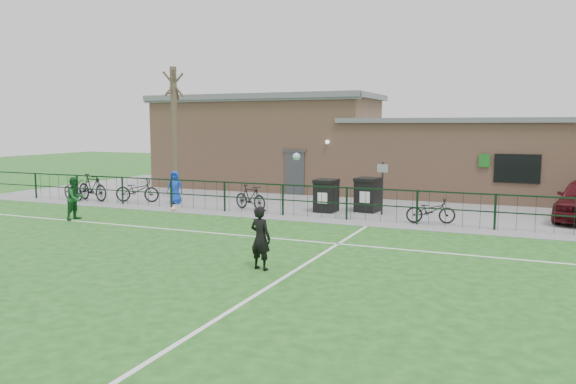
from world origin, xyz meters
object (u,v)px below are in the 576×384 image
at_px(bicycle_e, 431,211).
at_px(spectator_child, 175,187).
at_px(bicycle_a, 73,189).
at_px(wheelie_bin_left, 326,197).
at_px(ball_ground, 173,209).
at_px(sign_post, 382,188).
at_px(bicycle_c, 137,190).
at_px(bare_tree, 175,134).
at_px(wheelie_bin_right, 368,196).
at_px(bicycle_d, 250,197).
at_px(outfield_player, 76,198).
at_px(bicycle_b, 92,187).

bearing_deg(bicycle_e, spectator_child, 71.19).
relative_size(bicycle_a, spectator_child, 1.24).
relative_size(wheelie_bin_left, ball_ground, 5.95).
bearing_deg(bicycle_a, ball_ground, -79.40).
relative_size(sign_post, bicycle_c, 1.01).
xyz_separation_m(bare_tree, wheelie_bin_left, (7.72, -1.04, -2.39)).
relative_size(bicycle_c, bicycle_e, 1.19).
bearing_deg(sign_post, bare_tree, 174.93).
xyz_separation_m(wheelie_bin_right, bicycle_a, (-13.30, -1.78, -0.16)).
relative_size(bare_tree, bicycle_c, 3.03).
xyz_separation_m(sign_post, ball_ground, (-7.78, -2.39, -0.92)).
bearing_deg(bicycle_d, sign_post, -61.60).
relative_size(spectator_child, outfield_player, 0.92).
distance_m(bicycle_a, bicycle_e, 15.99).
height_order(wheelie_bin_left, bicycle_a, wheelie_bin_left).
bearing_deg(bare_tree, outfield_player, -90.09).
distance_m(wheelie_bin_right, bicycle_a, 13.42).
xyz_separation_m(bicycle_b, bicycle_d, (7.74, 0.38, -0.10)).
bearing_deg(spectator_child, outfield_player, -117.59).
xyz_separation_m(spectator_child, outfield_player, (-1.00, -4.74, 0.04)).
height_order(bicycle_a, spectator_child, spectator_child).
bearing_deg(spectator_child, wheelie_bin_left, -11.89).
height_order(bare_tree, spectator_child, bare_tree).
height_order(wheelie_bin_left, bicycle_c, wheelie_bin_left).
distance_m(wheelie_bin_left, spectator_child, 6.75).
bearing_deg(bicycle_a, bare_tree, -41.56).
relative_size(wheelie_bin_left, spectator_child, 0.83).
distance_m(sign_post, bicycle_c, 10.81).
height_order(wheelie_bin_right, spectator_child, spectator_child).
height_order(bare_tree, bicycle_c, bare_tree).
bearing_deg(wheelie_bin_left, bare_tree, 173.40).
height_order(outfield_player, ball_ground, outfield_player).
bearing_deg(outfield_player, ball_ground, -36.34).
height_order(wheelie_bin_right, bicycle_d, wheelie_bin_right).
height_order(bicycle_b, spectator_child, spectator_child).
bearing_deg(bicycle_c, bicycle_d, -107.00).
xyz_separation_m(sign_post, bicycle_e, (2.00, -1.21, -0.56)).
bearing_deg(outfield_player, wheelie_bin_left, -56.84).
distance_m(wheelie_bin_left, bicycle_e, 4.31).
height_order(bare_tree, sign_post, bare_tree).
bearing_deg(bicycle_a, wheelie_bin_left, -63.81).
distance_m(bicycle_a, outfield_player, 5.79).
height_order(bare_tree, ball_ground, bare_tree).
distance_m(bicycle_a, ball_ground, 6.33).
xyz_separation_m(bare_tree, ball_ground, (2.12, -3.27, -2.90)).
relative_size(wheelie_bin_left, outfield_player, 0.76).
bearing_deg(wheelie_bin_right, bicycle_a, -165.72).
bearing_deg(wheelie_bin_left, bicycle_e, -12.86).
bearing_deg(ball_ground, outfield_player, -125.63).
bearing_deg(bicycle_d, bicycle_c, 107.65).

